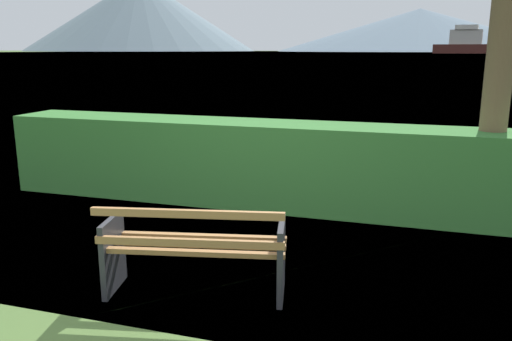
% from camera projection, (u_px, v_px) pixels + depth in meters
% --- Properties ---
extents(ground_plane, '(1400.00, 1400.00, 0.00)m').
position_uv_depth(ground_plane, '(197.00, 291.00, 4.65)').
color(ground_plane, '#4C6B33').
extents(water_surface, '(620.00, 620.00, 0.00)m').
position_uv_depth(water_surface, '(416.00, 53.00, 292.25)').
color(water_surface, '#7A99A8').
rests_on(water_surface, ground_plane).
extents(park_bench, '(1.67, 0.88, 0.87)m').
position_uv_depth(park_bench, '(195.00, 250.00, 4.50)').
color(park_bench, '#A0703F').
rests_on(park_bench, ground_plane).
extents(hedge_row, '(7.96, 0.86, 1.16)m').
position_uv_depth(hedge_row, '(277.00, 165.00, 7.10)').
color(hedge_row, '#387A33').
rests_on(hedge_row, ground_plane).
extents(cargo_ship_large, '(86.46, 23.38, 14.13)m').
position_uv_depth(cargo_ship_large, '(510.00, 45.00, 257.77)').
color(cargo_ship_large, '#471E19').
rests_on(cargo_ship_large, water_surface).
extents(distant_hills, '(953.83, 418.10, 81.82)m').
position_uv_depth(distant_hills, '(452.00, 23.00, 521.58)').
color(distant_hills, slate).
rests_on(distant_hills, ground_plane).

